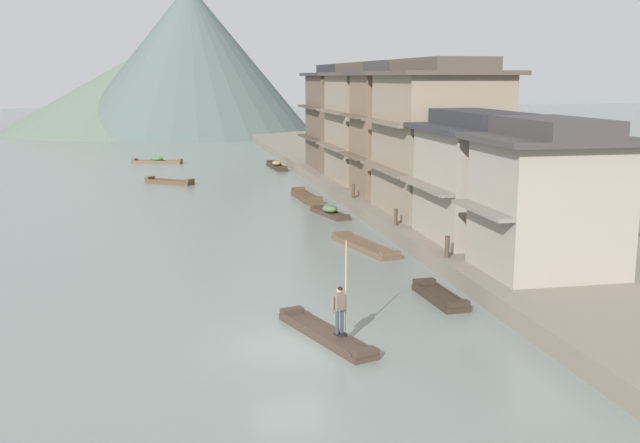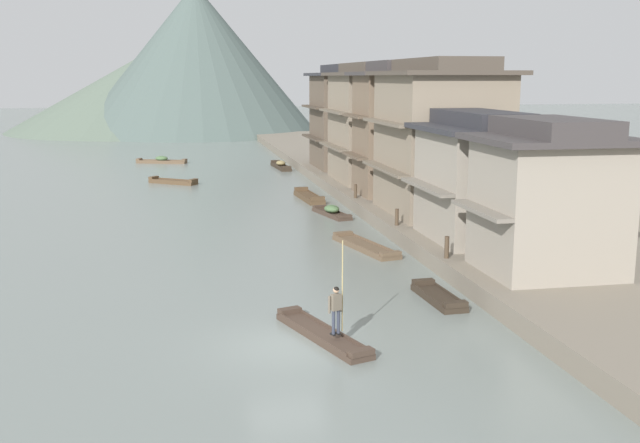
{
  "view_description": "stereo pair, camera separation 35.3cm",
  "coord_description": "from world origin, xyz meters",
  "px_view_note": "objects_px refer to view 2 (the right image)",
  "views": [
    {
      "loc": [
        -3.63,
        -22.62,
        8.48
      ],
      "look_at": [
        3.16,
        10.67,
        1.94
      ],
      "focal_mm": 42.25,
      "sensor_mm": 36.0,
      "label": 1
    },
    {
      "loc": [
        -3.28,
        -22.69,
        8.48
      ],
      "look_at": [
        3.16,
        10.67,
        1.94
      ],
      "focal_mm": 42.25,
      "sensor_mm": 36.0,
      "label": 2
    }
  ],
  "objects_px": {
    "boat_moored_far": "(438,297)",
    "house_waterfront_far": "(368,123)",
    "house_waterfront_end": "(347,117)",
    "boat_midriver_drifting": "(281,166)",
    "boat_foreground_poled": "(322,334)",
    "boat_midriver_upstream": "(162,161)",
    "boatman_person": "(336,304)",
    "house_waterfront_narrow": "(397,129)",
    "house_waterfront_nearest": "(548,198)",
    "mooring_post_dock_near": "(447,247)",
    "mooring_post_dock_mid": "(397,217)",
    "house_waterfront_tall": "(440,138)",
    "house_waterfront_second": "(478,177)",
    "boat_moored_second": "(332,212)",
    "mooring_post_dock_far": "(355,191)",
    "boat_moored_third": "(309,197)",
    "boat_moored_nearest": "(173,182)",
    "boat_upstream_distant": "(365,246)"
  },
  "relations": [
    {
      "from": "boat_foreground_poled",
      "to": "boat_midriver_upstream",
      "type": "bearing_deg",
      "value": 96.31
    },
    {
      "from": "mooring_post_dock_mid",
      "to": "house_waterfront_tall",
      "type": "bearing_deg",
      "value": 43.52
    },
    {
      "from": "boat_foreground_poled",
      "to": "house_waterfront_narrow",
      "type": "bearing_deg",
      "value": 68.27
    },
    {
      "from": "boat_moored_nearest",
      "to": "boat_upstream_distant",
      "type": "height_order",
      "value": "boat_moored_nearest"
    },
    {
      "from": "mooring_post_dock_far",
      "to": "boat_moored_third",
      "type": "bearing_deg",
      "value": 116.09
    },
    {
      "from": "house_waterfront_nearest",
      "to": "boat_midriver_upstream",
      "type": "bearing_deg",
      "value": 107.67
    },
    {
      "from": "boat_moored_second",
      "to": "house_waterfront_nearest",
      "type": "bearing_deg",
      "value": -74.46
    },
    {
      "from": "boat_foreground_poled",
      "to": "mooring_post_dock_mid",
      "type": "bearing_deg",
      "value": 64.52
    },
    {
      "from": "boat_foreground_poled",
      "to": "boat_moored_far",
      "type": "xyz_separation_m",
      "value": [
        5.21,
        3.3,
        0.02
      ]
    },
    {
      "from": "boat_moored_far",
      "to": "mooring_post_dock_far",
      "type": "bearing_deg",
      "value": 85.48
    },
    {
      "from": "house_waterfront_second",
      "to": "mooring_post_dock_mid",
      "type": "relative_size",
      "value": 7.68
    },
    {
      "from": "boat_upstream_distant",
      "to": "boat_foreground_poled",
      "type": "bearing_deg",
      "value": -110.45
    },
    {
      "from": "boat_moored_nearest",
      "to": "mooring_post_dock_far",
      "type": "distance_m",
      "value": 18.7
    },
    {
      "from": "boat_moored_third",
      "to": "mooring_post_dock_mid",
      "type": "relative_size",
      "value": 5.69
    },
    {
      "from": "boat_upstream_distant",
      "to": "house_waterfront_far",
      "type": "height_order",
      "value": "house_waterfront_far"
    },
    {
      "from": "boat_midriver_upstream",
      "to": "house_waterfront_narrow",
      "type": "distance_m",
      "value": 33.01
    },
    {
      "from": "house_waterfront_tall",
      "to": "boat_moored_nearest",
      "type": "bearing_deg",
      "value": 126.28
    },
    {
      "from": "boat_midriver_drifting",
      "to": "house_waterfront_second",
      "type": "xyz_separation_m",
      "value": [
        4.4,
        -36.56,
        3.54
      ]
    },
    {
      "from": "boat_moored_second",
      "to": "mooring_post_dock_far",
      "type": "xyz_separation_m",
      "value": [
        1.93,
        1.75,
        1.0
      ]
    },
    {
      "from": "boat_moored_nearest",
      "to": "mooring_post_dock_mid",
      "type": "relative_size",
      "value": 4.5
    },
    {
      "from": "boat_moored_far",
      "to": "house_waterfront_second",
      "type": "bearing_deg",
      "value": 58.15
    },
    {
      "from": "mooring_post_dock_near",
      "to": "house_waterfront_second",
      "type": "bearing_deg",
      "value": 51.9
    },
    {
      "from": "boat_moored_second",
      "to": "mooring_post_dock_mid",
      "type": "relative_size",
      "value": 4.73
    },
    {
      "from": "mooring_post_dock_far",
      "to": "boat_moored_nearest",
      "type": "bearing_deg",
      "value": 128.45
    },
    {
      "from": "mooring_post_dock_near",
      "to": "boat_moored_third",
      "type": "bearing_deg",
      "value": 95.99
    },
    {
      "from": "boat_moored_third",
      "to": "house_waterfront_nearest",
      "type": "relative_size",
      "value": 0.82
    },
    {
      "from": "boat_midriver_drifting",
      "to": "house_waterfront_narrow",
      "type": "relative_size",
      "value": 0.64
    },
    {
      "from": "house_waterfront_second",
      "to": "boat_moored_far",
      "type": "bearing_deg",
      "value": -121.85
    },
    {
      "from": "boat_moored_nearest",
      "to": "house_waterfront_end",
      "type": "relative_size",
      "value": 0.45
    },
    {
      "from": "boatman_person",
      "to": "boat_midriver_upstream",
      "type": "height_order",
      "value": "boatman_person"
    },
    {
      "from": "boatman_person",
      "to": "house_waterfront_far",
      "type": "xyz_separation_m",
      "value": [
        9.46,
        32.58,
        3.68
      ]
    },
    {
      "from": "boat_moored_third",
      "to": "boat_upstream_distant",
      "type": "xyz_separation_m",
      "value": [
        0.07,
        -15.69,
        -0.06
      ]
    },
    {
      "from": "boat_foreground_poled",
      "to": "boat_moored_third",
      "type": "bearing_deg",
      "value": 80.78
    },
    {
      "from": "boat_midriver_upstream",
      "to": "boat_upstream_distant",
      "type": "xyz_separation_m",
      "value": [
        10.56,
        -40.96,
        -0.11
      ]
    },
    {
      "from": "boat_moored_far",
      "to": "house_waterfront_far",
      "type": "distance_m",
      "value": 29.25
    },
    {
      "from": "house_waterfront_far",
      "to": "mooring_post_dock_mid",
      "type": "xyz_separation_m",
      "value": [
        -2.94,
        -17.47,
        -3.85
      ]
    },
    {
      "from": "boat_moored_nearest",
      "to": "mooring_post_dock_far",
      "type": "bearing_deg",
      "value": -51.55
    },
    {
      "from": "boat_moored_third",
      "to": "house_waterfront_second",
      "type": "distance_m",
      "value": 18.83
    },
    {
      "from": "boat_moored_nearest",
      "to": "mooring_post_dock_near",
      "type": "bearing_deg",
      "value": -69.71
    },
    {
      "from": "house_waterfront_end",
      "to": "boat_midriver_drifting",
      "type": "bearing_deg",
      "value": 126.42
    },
    {
      "from": "boat_moored_third",
      "to": "boat_midriver_upstream",
      "type": "height_order",
      "value": "boat_midriver_upstream"
    },
    {
      "from": "boat_midriver_upstream",
      "to": "boatman_person",
      "type": "bearing_deg",
      "value": -83.48
    },
    {
      "from": "house_waterfront_end",
      "to": "mooring_post_dock_near",
      "type": "xyz_separation_m",
      "value": [
        -3.26,
        -33.53,
        -3.81
      ]
    },
    {
      "from": "house_waterfront_end",
      "to": "mooring_post_dock_near",
      "type": "distance_m",
      "value": 33.9
    },
    {
      "from": "boatman_person",
      "to": "boat_upstream_distant",
      "type": "relative_size",
      "value": 0.55
    },
    {
      "from": "house_waterfront_narrow",
      "to": "boat_moored_third",
      "type": "bearing_deg",
      "value": 148.37
    },
    {
      "from": "boat_foreground_poled",
      "to": "boat_moored_nearest",
      "type": "xyz_separation_m",
      "value": [
        -4.79,
        38.2,
        0.04
      ]
    },
    {
      "from": "house_waterfront_end",
      "to": "mooring_post_dock_mid",
      "type": "height_order",
      "value": "house_waterfront_end"
    },
    {
      "from": "boat_moored_third",
      "to": "house_waterfront_far",
      "type": "distance_m",
      "value": 7.98
    },
    {
      "from": "boat_moored_third",
      "to": "boat_midriver_drifting",
      "type": "distance_m",
      "value": 18.79
    }
  ]
}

